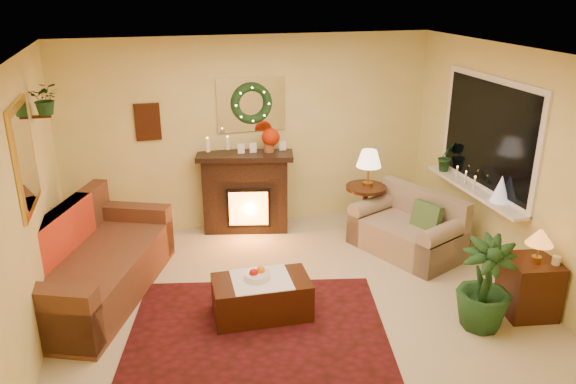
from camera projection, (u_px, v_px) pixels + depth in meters
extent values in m
plane|color=beige|center=(296.00, 303.00, 6.01)|extent=(5.00, 5.00, 0.00)
plane|color=white|center=(298.00, 56.00, 5.09)|extent=(5.00, 5.00, 0.00)
plane|color=#EFD88C|center=(252.00, 134.00, 7.58)|extent=(5.00, 5.00, 0.00)
plane|color=#EFD88C|center=(395.00, 311.00, 3.52)|extent=(5.00, 5.00, 0.00)
plane|color=#EFD88C|center=(25.00, 216.00, 4.95)|extent=(4.50, 4.50, 0.00)
plane|color=#EFD88C|center=(516.00, 169.00, 6.16)|extent=(4.50, 4.50, 0.00)
cube|color=#411105|center=(258.00, 329.00, 5.56)|extent=(2.85, 2.37, 0.01)
cube|color=#3E2614|center=(96.00, 260.00, 6.02)|extent=(1.75, 2.41, 0.95)
cube|color=#BB0217|center=(88.00, 254.00, 6.09)|extent=(0.80, 1.29, 0.02)
cube|color=black|center=(246.00, 192.00, 7.61)|extent=(1.18, 0.60, 1.03)
sphere|color=#B42203|center=(271.00, 137.00, 7.41)|extent=(0.24, 0.24, 0.24)
cylinder|color=white|center=(208.00, 145.00, 7.20)|extent=(0.06, 0.06, 0.18)
cylinder|color=silver|center=(228.00, 143.00, 7.28)|extent=(0.05, 0.05, 0.16)
cube|color=white|center=(251.00, 105.00, 7.42)|extent=(0.92, 0.02, 0.72)
torus|color=#194719|center=(252.00, 104.00, 7.38)|extent=(0.55, 0.11, 0.55)
cube|color=#381E11|center=(148.00, 122.00, 7.15)|extent=(0.32, 0.03, 0.48)
cube|color=gold|center=(24.00, 157.00, 5.06)|extent=(0.03, 0.84, 1.00)
imported|color=#194719|center=(48.00, 114.00, 5.69)|extent=(0.33, 0.28, 0.36)
cube|color=#9D9582|center=(407.00, 222.00, 7.00)|extent=(1.25, 1.53, 0.77)
cube|color=white|center=(488.00, 135.00, 6.56)|extent=(0.03, 1.86, 1.36)
cube|color=black|center=(487.00, 135.00, 6.56)|extent=(0.02, 1.70, 1.22)
cube|color=white|center=(474.00, 190.00, 6.78)|extent=(0.22, 1.86, 0.04)
cone|color=silver|center=(501.00, 189.00, 6.31)|extent=(0.22, 0.22, 0.33)
imported|color=#2B5C24|center=(446.00, 157.00, 7.32)|extent=(0.28, 0.22, 0.51)
cylinder|color=#4E301B|center=(365.00, 212.00, 7.55)|extent=(0.70, 0.70, 0.69)
cone|color=#FFDBB2|center=(368.00, 172.00, 7.37)|extent=(0.33, 0.33, 0.50)
cube|color=black|center=(529.00, 289.00, 5.76)|extent=(0.56, 0.56, 0.60)
cone|color=orange|center=(538.00, 249.00, 5.57)|extent=(0.27, 0.27, 0.39)
cube|color=#502419|center=(262.00, 297.00, 5.73)|extent=(1.00, 0.57, 0.41)
cylinder|color=white|center=(257.00, 276.00, 5.66)|extent=(0.26, 0.26, 0.06)
imported|color=#194C1A|center=(485.00, 286.00, 5.46)|extent=(2.08, 2.08, 2.85)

